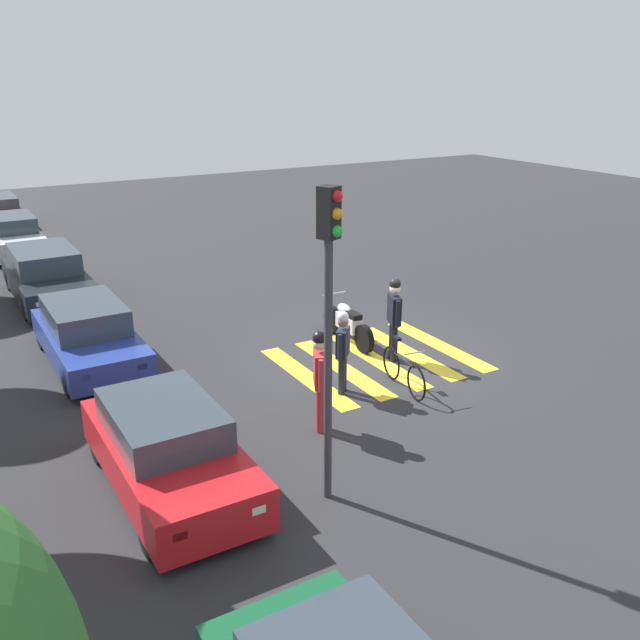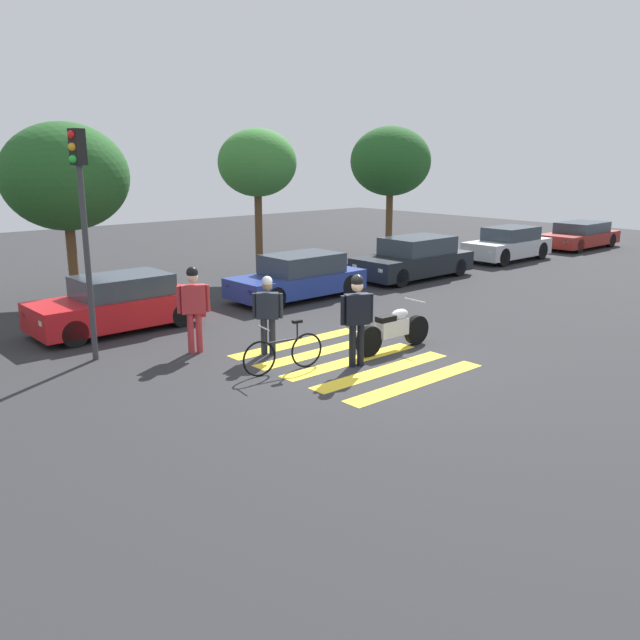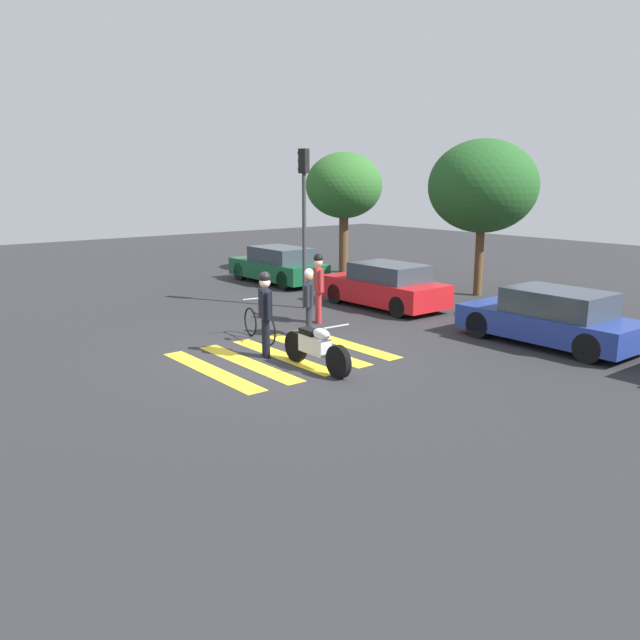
# 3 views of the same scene
# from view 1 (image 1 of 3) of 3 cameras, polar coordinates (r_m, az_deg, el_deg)

# --- Properties ---
(ground_plane) EXTENTS (60.00, 60.00, 0.00)m
(ground_plane) POSITION_cam_1_polar(r_m,az_deg,el_deg) (15.62, 4.64, -3.30)
(ground_plane) COLOR #2B2B2D
(police_motorcycle) EXTENTS (2.16, 0.62, 1.05)m
(police_motorcycle) POSITION_cam_1_polar(r_m,az_deg,el_deg) (16.43, 2.31, -0.31)
(police_motorcycle) COLOR black
(police_motorcycle) RESTS_ON ground_plane
(leaning_bicycle) EXTENTS (1.78, 0.46, 1.02)m
(leaning_bicycle) POSITION_cam_1_polar(r_m,az_deg,el_deg) (14.15, 6.87, -4.18)
(leaning_bicycle) COLOR black
(leaning_bicycle) RESTS_ON ground_plane
(officer_on_foot) EXTENTS (0.50, 0.48, 1.72)m
(officer_on_foot) POSITION_cam_1_polar(r_m,az_deg,el_deg) (13.67, 1.89, -2.22)
(officer_on_foot) COLOR #1E232D
(officer_on_foot) RESTS_ON ground_plane
(officer_by_motorcycle) EXTENTS (0.66, 0.38, 1.91)m
(officer_by_motorcycle) POSITION_cam_1_polar(r_m,az_deg,el_deg) (15.27, 6.12, 0.61)
(officer_by_motorcycle) COLOR black
(officer_by_motorcycle) RESTS_ON ground_plane
(pedestrian_bystander) EXTENTS (0.64, 0.41, 1.90)m
(pedestrian_bystander) POSITION_cam_1_polar(r_m,az_deg,el_deg) (12.19, -0.03, -4.36)
(pedestrian_bystander) COLOR #B22D33
(pedestrian_bystander) RESTS_ON ground_plane
(crosswalk_stripes) EXTENTS (3.55, 4.05, 0.01)m
(crosswalk_stripes) POSITION_cam_1_polar(r_m,az_deg,el_deg) (15.62, 4.64, -3.29)
(crosswalk_stripes) COLOR yellow
(crosswalk_stripes) RESTS_ON ground_plane
(car_red_convertible) EXTENTS (4.04, 1.73, 1.36)m
(car_red_convertible) POSITION_cam_1_polar(r_m,az_deg,el_deg) (11.03, -12.40, -10.40)
(car_red_convertible) COLOR black
(car_red_convertible) RESTS_ON ground_plane
(car_blue_hatchback) EXTENTS (4.23, 1.74, 1.34)m
(car_blue_hatchback) POSITION_cam_1_polar(r_m,az_deg,el_deg) (16.10, -18.53, -1.14)
(car_blue_hatchback) COLOR black
(car_blue_hatchback) RESTS_ON ground_plane
(car_black_suv) EXTENTS (4.59, 1.87, 1.43)m
(car_black_suv) POSITION_cam_1_polar(r_m,az_deg,el_deg) (21.03, -21.55, 3.41)
(car_black_suv) COLOR black
(car_black_suv) RESTS_ON ground_plane
(car_silver_sedan) EXTENTS (4.11, 1.68, 1.36)m
(car_silver_sedan) POSITION_cam_1_polar(r_m,az_deg,el_deg) (26.78, -23.90, 6.34)
(car_silver_sedan) COLOR black
(car_silver_sedan) RESTS_ON ground_plane
(traffic_light_pole) EXTENTS (0.36, 0.31, 4.71)m
(traffic_light_pole) POSITION_cam_1_polar(r_m,az_deg,el_deg) (9.51, 0.76, 1.51)
(traffic_light_pole) COLOR #38383D
(traffic_light_pole) RESTS_ON ground_plane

